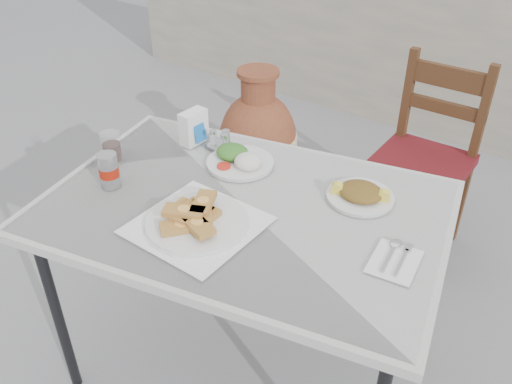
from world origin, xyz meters
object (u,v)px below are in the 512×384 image
Objects in this scene: cola_glass at (112,148)px; terracotta_urn at (258,140)px; pide_plate at (196,217)px; chair at (425,158)px; cafe_table at (244,217)px; napkin_holder at (194,127)px; condiment_caddy at (222,143)px; soda_can at (109,170)px; salad_chopped_plate at (361,194)px; salad_rice_plate at (240,159)px.

cola_glass is 1.22m from terracotta_urn.
pide_plate is 1.48m from terracotta_urn.
chair reaches higher than cola_glass.
pide_plate is 0.48× the size of terracotta_urn.
terracotta_urn is at bearing 117.74° from pide_plate.
cafe_table reaches higher than terracotta_urn.
napkin_holder reaches higher than condiment_caddy.
condiment_caddy is (0.29, 0.30, -0.02)m from cola_glass.
soda_can is 0.41m from napkin_holder.
salad_chopped_plate is 0.98m from chair.
soda_can is (-0.75, -0.44, 0.04)m from salad_chopped_plate.
salad_rice_plate is 0.26× the size of chair.
condiment_caddy is (-0.24, 0.43, -0.01)m from pide_plate.
soda_can is at bearing -157.77° from cafe_table.
cola_glass is at bearing 166.53° from pide_plate.
salad_chopped_plate reaches higher than cafe_table.
pide_plate is 0.56m from salad_chopped_plate.
cola_glass is (-0.13, 0.13, -0.01)m from soda_can.
soda_can reaches higher than cola_glass.
chair is (0.23, 1.18, -0.25)m from cafe_table.
terracotta_urn is (-0.41, 0.81, -0.47)m from condiment_caddy.
napkin_holder reaches higher than salad_chopped_plate.
condiment_caddy is 1.02m from terracotta_urn.
salad_rice_plate is at bearing 31.31° from cola_glass.
chair is 1.25× the size of terracotta_urn.
salad_chopped_plate is 0.72m from napkin_holder.
napkin_holder is 0.14× the size of chair.
napkin_holder reaches higher than soda_can.
soda_can is 0.18m from cola_glass.
napkin_holder is at bearing -124.47° from chair.
cola_glass is at bearing -116.94° from napkin_holder.
cola_glass is (-0.53, 0.13, 0.01)m from pide_plate.
terracotta_urn is (-0.93, -0.12, -0.14)m from chair.
salad_rice_plate is 0.47m from soda_can.
cola_glass is at bearing -123.61° from chair.
cola_glass reaches higher than pide_plate.
cola_glass is (-0.58, -0.05, 0.10)m from cafe_table.
salad_rice_plate is 1.10× the size of salad_chopped_plate.
cola_glass is 0.14× the size of terracotta_urn.
chair is at bearing 60.74° from condiment_caddy.
salad_chopped_plate is at bearing 40.41° from cafe_table.
terracotta_urn is at bearing 112.15° from napkin_holder.
salad_rice_plate is 0.25m from napkin_holder.
cafe_table is 6.49× the size of salad_chopped_plate.
napkin_holder is at bearing -71.08° from terracotta_urn.
terracotta_urn is (-0.12, 1.11, -0.49)m from cola_glass.
chair is (0.39, 0.98, -0.33)m from salad_rice_plate.
soda_can reaches higher than salad_chopped_plate.
salad_chopped_plate is at bearing 7.37° from salad_rice_plate.
soda_can is 0.93× the size of napkin_holder.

